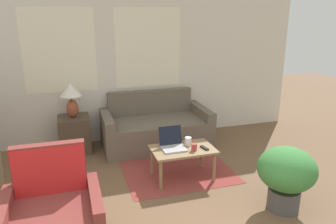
{
  "coord_description": "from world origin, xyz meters",
  "views": [
    {
      "loc": [
        -0.7,
        -1.79,
        2.12
      ],
      "look_at": [
        0.63,
        2.49,
        0.75
      ],
      "focal_mm": 35.0,
      "sensor_mm": 36.0,
      "label": 1
    }
  ],
  "objects": [
    {
      "name": "cup_navy",
      "position": [
        0.77,
        1.81,
        0.47
      ],
      "size": [
        0.07,
        0.07,
        0.09
      ],
      "color": "#B23D38",
      "rests_on": "coffee_table"
    },
    {
      "name": "rug",
      "position": [
        0.65,
        2.49,
        0.0
      ],
      "size": [
        1.48,
        1.96,
        0.01
      ],
      "color": "brown",
      "rests_on": "ground_plane"
    },
    {
      "name": "potted_plant",
      "position": [
        1.49,
        0.9,
        0.44
      ],
      "size": [
        0.64,
        0.64,
        0.73
      ],
      "color": "#4C4C4C",
      "rests_on": "ground_plane"
    },
    {
      "name": "cup_yellow",
      "position": [
        0.76,
        2.0,
        0.48
      ],
      "size": [
        0.09,
        0.09,
        0.11
      ],
      "color": "white",
      "rests_on": "coffee_table"
    },
    {
      "name": "table_lamp",
      "position": [
        -0.68,
        3.27,
        0.9
      ],
      "size": [
        0.32,
        0.32,
        0.53
      ],
      "color": "brown",
      "rests_on": "side_table"
    },
    {
      "name": "wall_back",
      "position": [
        -0.0,
        3.61,
        1.31
      ],
      "size": [
        6.65,
        0.06,
        2.6
      ],
      "color": "silver",
      "rests_on": "ground_plane"
    },
    {
      "name": "side_table",
      "position": [
        -0.68,
        3.27,
        0.28
      ],
      "size": [
        0.47,
        0.47,
        0.56
      ],
      "color": "#4C3D2D",
      "rests_on": "ground_plane"
    },
    {
      "name": "laptop",
      "position": [
        0.53,
        1.97,
        0.48
      ],
      "size": [
        0.3,
        0.32,
        0.26
      ],
      "color": "#B7B7BC",
      "rests_on": "coffee_table"
    },
    {
      "name": "coffee_table",
      "position": [
        0.65,
        1.91,
        0.37
      ],
      "size": [
        0.82,
        0.52,
        0.42
      ],
      "color": "#8E704C",
      "rests_on": "ground_plane"
    },
    {
      "name": "armchair",
      "position": [
        -0.94,
        0.99,
        0.28
      ],
      "size": [
        0.87,
        0.75,
        0.94
      ],
      "color": "brown",
      "rests_on": "ground_plane"
    },
    {
      "name": "tv_remote",
      "position": [
        0.92,
        1.82,
        0.43
      ],
      "size": [
        0.07,
        0.16,
        0.02
      ],
      "color": "black",
      "rests_on": "coffee_table"
    },
    {
      "name": "couch",
      "position": [
        0.61,
        3.14,
        0.27
      ],
      "size": [
        1.73,
        0.89,
        0.86
      ],
      "color": "#665B4C",
      "rests_on": "ground_plane"
    }
  ]
}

